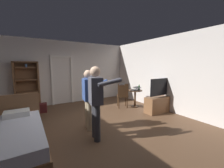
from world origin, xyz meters
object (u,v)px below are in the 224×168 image
laptop (135,89)px  bookshelf (27,84)px  wooden_chair (123,95)px  bottle_on_table (139,88)px  tv_flatscreen (160,102)px  suitcase_dark (29,113)px  suitcase_small (38,108)px  person_blue_shirt (96,98)px  side_table (135,96)px  person_striped_shirt (89,96)px

laptop → bookshelf: bearing=152.4°
wooden_chair → laptop: bearing=-20.0°
bottle_on_table → tv_flatscreen: bearing=-75.3°
wooden_chair → suitcase_dark: (-3.25, 0.70, -0.38)m
wooden_chair → suitcase_small: wooden_chair is taller
tv_flatscreen → laptop: 1.08m
tv_flatscreen → suitcase_dark: 4.54m
tv_flatscreen → laptop: tv_flatscreen is taller
bookshelf → bottle_on_table: 4.41m
tv_flatscreen → person_blue_shirt: (-2.84, -0.53, 0.61)m
suitcase_dark → laptop: bearing=-9.8°
side_table → person_blue_shirt: bearing=-148.7°
bottle_on_table → person_blue_shirt: 2.98m
person_blue_shirt → suitcase_small: 3.06m
person_blue_shirt → suitcase_small: person_blue_shirt is taller
person_striped_shirt → suitcase_small: person_striped_shirt is taller
bookshelf → suitcase_small: size_ratio=3.33×
bookshelf → laptop: size_ratio=4.86×
bottle_on_table → person_striped_shirt: (-2.54, -0.82, 0.11)m
bookshelf → bottle_on_table: bearing=-27.1°
bookshelf → person_striped_shirt: size_ratio=1.17×
wooden_chair → person_striped_shirt: size_ratio=0.62×
person_blue_shirt → tv_flatscreen: bearing=10.5°
suitcase_small → bookshelf: bearing=122.9°
bookshelf → suitcase_dark: bookshelf is taller
side_table → bottle_on_table: (0.14, -0.08, 0.33)m
person_blue_shirt → suitcase_dark: person_blue_shirt is taller
laptop → wooden_chair: wooden_chair is taller
tv_flatscreen → bottle_on_table: 1.02m
person_blue_shirt → laptop: bearing=30.8°
person_striped_shirt → wooden_chair: bearing=29.1°
bottle_on_table → side_table: bearing=150.3°
person_striped_shirt → suitcase_dark: (-1.38, 1.74, -0.74)m
tv_flatscreen → wooden_chair: size_ratio=1.26×
suitcase_small → person_blue_shirt: bearing=-61.2°
bookshelf → side_table: bookshelf is taller
suitcase_small → suitcase_dark: bearing=-115.8°
tv_flatscreen → side_table: 1.05m
wooden_chair → person_blue_shirt: (-1.94, -1.64, 0.42)m
wooden_chair → person_blue_shirt: size_ratio=0.59×
bookshelf → person_blue_shirt: bookshelf is taller
side_table → wooden_chair: wooden_chair is taller
side_table → suitcase_small: size_ratio=1.25×
tv_flatscreen → suitcase_dark: bearing=156.4°
person_striped_shirt → suitcase_small: 2.54m
tv_flatscreen → person_blue_shirt: size_ratio=0.74×
side_table → suitcase_dark: 3.89m
bookshelf → laptop: 4.25m
tv_flatscreen → laptop: bearing=113.1°
bookshelf → person_striped_shirt: 3.15m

